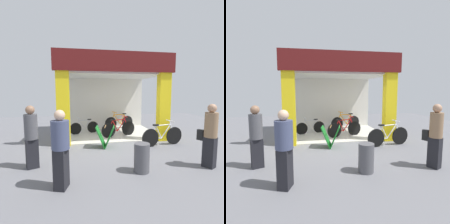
% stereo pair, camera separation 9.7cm
% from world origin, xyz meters
% --- Properties ---
extents(ground_plane, '(17.05, 17.05, 0.00)m').
position_xyz_m(ground_plane, '(0.00, 0.00, 0.00)').
color(ground_plane, slate).
rests_on(ground_plane, ground).
extents(shop_facade, '(4.73, 3.65, 3.57)m').
position_xyz_m(shop_facade, '(0.00, 1.58, 1.88)').
color(shop_facade, beige).
rests_on(shop_facade, ground).
extents(bicycle_inside_0, '(1.67, 0.62, 0.96)m').
position_xyz_m(bicycle_inside_0, '(0.75, 2.60, 0.38)').
color(bicycle_inside_0, black).
rests_on(bicycle_inside_0, ground).
extents(bicycle_inside_1, '(1.64, 0.57, 0.93)m').
position_xyz_m(bicycle_inside_1, '(0.32, 0.92, 0.37)').
color(bicycle_inside_1, black).
rests_on(bicycle_inside_1, ground).
extents(bicycle_inside_2, '(1.40, 0.52, 0.80)m').
position_xyz_m(bicycle_inside_2, '(-1.18, 1.79, 0.32)').
color(bicycle_inside_2, black).
rests_on(bicycle_inside_2, ground).
extents(bicycle_parked_0, '(1.73, 0.48, 0.96)m').
position_xyz_m(bicycle_parked_0, '(1.66, -0.73, 0.38)').
color(bicycle_parked_0, black).
rests_on(bicycle_parked_0, ground).
extents(sandwich_board_sign, '(0.78, 0.69, 0.80)m').
position_xyz_m(sandwich_board_sign, '(-0.52, -0.52, 0.40)').
color(sandwich_board_sign, '#197226').
rests_on(sandwich_board_sign, ground).
extents(pedestrian_0, '(0.44, 0.56, 1.74)m').
position_xyz_m(pedestrian_0, '(2.00, -2.80, 0.90)').
color(pedestrian_0, black).
rests_on(pedestrian_0, ground).
extents(pedestrian_1, '(0.47, 0.47, 1.70)m').
position_xyz_m(pedestrian_1, '(-1.88, -3.18, 0.89)').
color(pedestrian_1, black).
rests_on(pedestrian_1, ground).
extents(pedestrian_2, '(0.44, 0.44, 1.70)m').
position_xyz_m(pedestrian_2, '(-2.73, -1.95, 0.88)').
color(pedestrian_2, black).
rests_on(pedestrian_2, ground).
extents(trash_bin, '(0.40, 0.40, 0.75)m').
position_xyz_m(trash_bin, '(0.09, -2.75, 0.38)').
color(trash_bin, '#4C4C51').
rests_on(trash_bin, ground).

